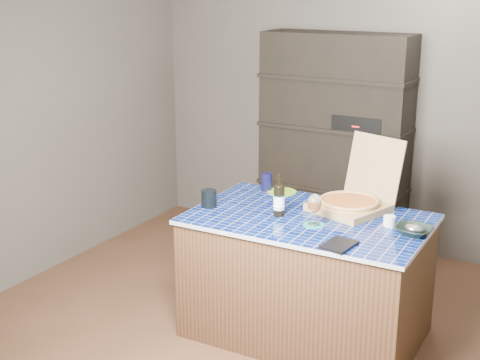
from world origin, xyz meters
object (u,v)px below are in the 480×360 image
Objects in this scene: pizza_box at (352,201)px; wine_glass at (315,204)px; kitchen_island at (307,276)px; mead_bottle at (279,199)px; dvd_case at (339,245)px; bowl at (414,231)px.

pizza_box is 0.39m from wine_glass.
mead_bottle is at bearing -160.66° from kitchen_island.
mead_bottle reaches higher than dvd_case.
bowl is (0.31, 0.37, 0.02)m from dvd_case.
bowl is at bearing 14.04° from wine_glass.
wine_glass reaches higher than dvd_case.
dvd_case is at bearing -129.46° from bowl.
pizza_box reaches higher than dvd_case.
bowl is at bearing -8.40° from pizza_box.
kitchen_island is 0.55m from wine_glass.
wine_glass reaches higher than kitchen_island.
bowl is (0.47, -0.23, -0.04)m from pizza_box.
pizza_box is at bearing 75.84° from wine_glass.
pizza_box is 0.52m from bowl.
pizza_box is 3.15× the size of wine_glass.
pizza_box is 0.48m from mead_bottle.
pizza_box is at bearing 54.38° from kitchen_island.
wine_glass is (0.26, -0.05, 0.03)m from mead_bottle.
dvd_case is (0.34, -0.35, 0.40)m from kitchen_island.
dvd_case is (0.51, -0.28, -0.10)m from mead_bottle.
kitchen_island is at bearing 126.32° from wine_glass.
kitchen_island is 0.77m from bowl.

